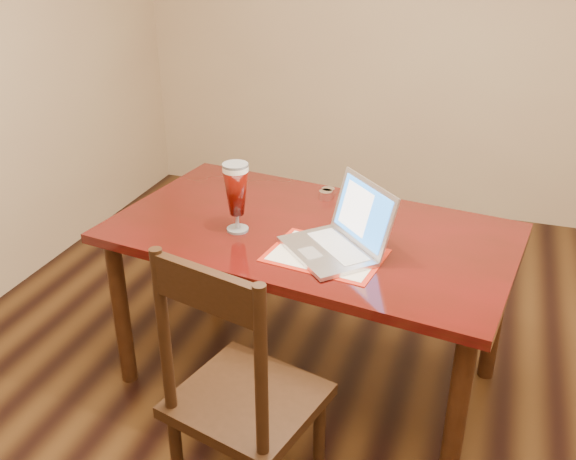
% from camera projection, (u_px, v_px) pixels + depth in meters
% --- Properties ---
extents(dining_table, '(1.74, 1.13, 1.06)m').
position_uv_depth(dining_table, '(309.00, 247.00, 2.67)').
color(dining_table, '#460909').
rests_on(dining_table, ground).
extents(dining_chair, '(0.54, 0.53, 1.07)m').
position_uv_depth(dining_chair, '(241.00, 398.00, 2.11)').
color(dining_chair, black).
rests_on(dining_chair, ground).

